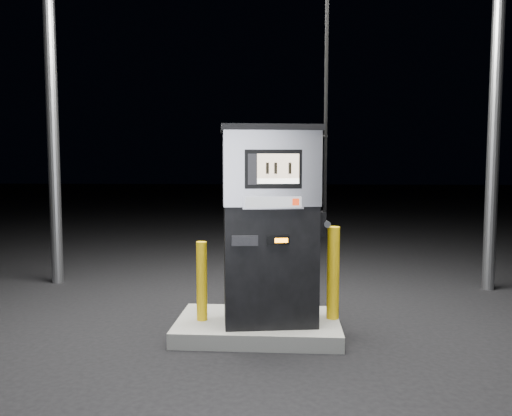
{
  "coord_description": "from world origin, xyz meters",
  "views": [
    {
      "loc": [
        0.3,
        -4.83,
        1.67
      ],
      "look_at": [
        -0.02,
        0.0,
        1.26
      ],
      "focal_mm": 35.0,
      "sensor_mm": 36.0,
      "label": 1
    }
  ],
  "objects": [
    {
      "name": "pump_island",
      "position": [
        0.0,
        0.0,
        0.07
      ],
      "size": [
        1.6,
        1.0,
        0.15
      ],
      "primitive_type": "cube",
      "color": "slate",
      "rests_on": "ground"
    },
    {
      "name": "bollard_left",
      "position": [
        -0.55,
        -0.07,
        0.54
      ],
      "size": [
        0.12,
        0.12,
        0.78
      ],
      "primitive_type": "cylinder",
      "rotation": [
        0.0,
        0.0,
        -0.2
      ],
      "color": "yellow",
      "rests_on": "pump_island"
    },
    {
      "name": "ground",
      "position": [
        0.0,
        0.0,
        0.0
      ],
      "size": [
        80.0,
        80.0,
        0.0
      ],
      "primitive_type": "plane",
      "color": "black",
      "rests_on": "ground"
    },
    {
      "name": "bollard_right",
      "position": [
        0.74,
        0.07,
        0.61
      ],
      "size": [
        0.15,
        0.15,
        0.92
      ],
      "primitive_type": "cylinder",
      "rotation": [
        0.0,
        0.0,
        0.21
      ],
      "color": "yellow",
      "rests_on": "pump_island"
    },
    {
      "name": "fuel_dispenser",
      "position": [
        0.12,
        -0.1,
        1.12
      ],
      "size": [
        1.08,
        0.69,
        3.92
      ],
      "rotation": [
        0.0,
        0.0,
        0.15
      ],
      "color": "black",
      "rests_on": "pump_island"
    }
  ]
}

